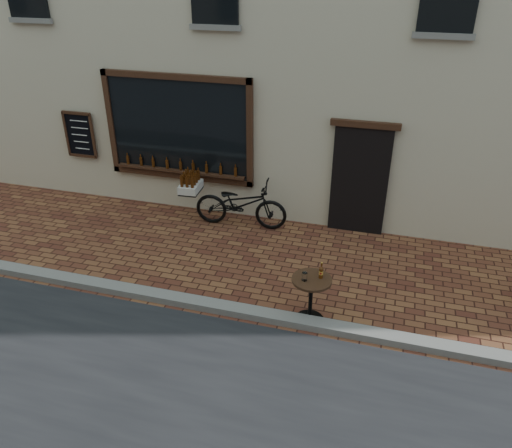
# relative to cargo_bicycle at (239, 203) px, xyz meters

# --- Properties ---
(ground) EXTENTS (90.00, 90.00, 0.00)m
(ground) POSITION_rel_cargo_bicycle_xyz_m (0.46, -3.01, -0.52)
(ground) COLOR #4D2319
(ground) RESTS_ON ground
(kerb) EXTENTS (90.00, 0.25, 0.12)m
(kerb) POSITION_rel_cargo_bicycle_xyz_m (0.46, -2.81, -0.46)
(kerb) COLOR slate
(kerb) RESTS_ON ground
(cargo_bicycle) EXTENTS (2.26, 0.80, 1.08)m
(cargo_bicycle) POSITION_rel_cargo_bicycle_xyz_m (0.00, 0.00, 0.00)
(cargo_bicycle) COLOR black
(cargo_bicycle) RESTS_ON ground
(bistro_table) EXTENTS (0.61, 0.61, 1.04)m
(bistro_table) POSITION_rel_cargo_bicycle_xyz_m (2.00, -2.65, 0.04)
(bistro_table) COLOR black
(bistro_table) RESTS_ON ground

